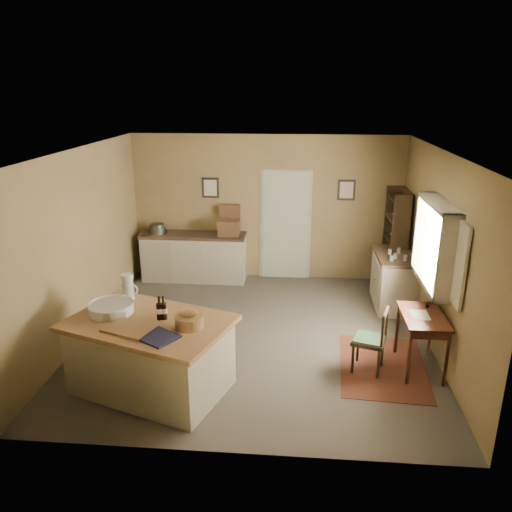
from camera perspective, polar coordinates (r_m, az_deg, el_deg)
The scene contains 16 objects.
ground at distance 7.47m, azimuth -0.10°, elevation -9.12°, with size 5.00×5.00×0.00m, color brown.
wall_back at distance 9.35m, azimuth 1.24°, elevation 5.49°, with size 5.00×0.10×2.70m, color olive.
wall_front at distance 4.65m, azimuth -2.83°, elevation -8.76°, with size 5.00×0.10×2.70m, color olive.
wall_left at distance 7.57m, azimuth -19.31°, elevation 1.23°, with size 0.10×5.00×2.70m, color olive.
wall_right at distance 7.18m, azimuth 20.18°, elevation 0.20°, with size 0.10×5.00×2.70m, color olive.
ceiling at distance 6.65m, azimuth -0.11°, elevation 11.90°, with size 5.00×5.00×0.00m, color silver.
door at distance 9.38m, azimuth 3.35°, elevation 3.65°, with size 0.97×0.06×2.11m, color beige.
framed_prints at distance 9.24m, azimuth 2.49°, elevation 7.67°, with size 2.82×0.02×0.38m.
window at distance 6.92m, azimuth 20.16°, elevation 1.26°, with size 0.25×1.99×1.12m.
work_island at distance 6.20m, azimuth -11.97°, elevation -10.78°, with size 2.14×1.75×1.20m.
sideboard at distance 9.48m, azimuth -7.04°, elevation 0.08°, with size 1.96×0.56×1.18m.
rug at distance 6.93m, azimuth 14.27°, elevation -12.12°, with size 1.10×1.60×0.01m, color #552616.
writing_desk at distance 6.72m, azimuth 18.53°, elevation -7.18°, with size 0.53×0.86×0.82m.
desk_chair at distance 6.62m, azimuth 12.78°, elevation -9.38°, with size 0.40×0.40×0.85m, color black, non-canonical shape.
right_cabinet at distance 8.60m, azimuth 15.46°, elevation -2.65°, with size 0.62×1.11×0.99m.
shelving_unit at distance 9.13m, azimuth 15.88°, elevation 1.61°, with size 0.31×0.82×1.83m.
Camera 1 is at (0.58, -6.58, 3.50)m, focal length 35.00 mm.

